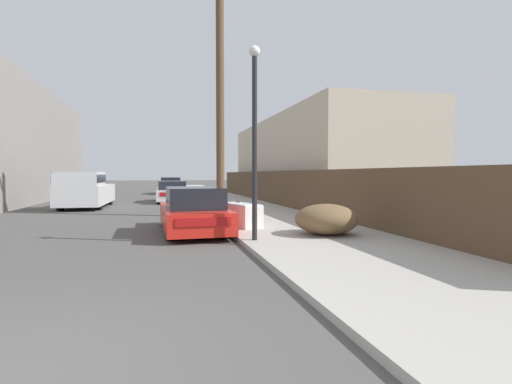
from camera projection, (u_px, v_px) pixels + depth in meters
The scene contains 11 objects.
sidewalk_curb at pixel (219, 198), 27.18m from camera, with size 4.20×63.00×0.12m, color #ADA89E.
discarded_fridge at pixel (241, 215), 11.91m from camera, with size 1.05×1.72×0.70m.
parked_sports_car_red at pixel (193, 212), 11.44m from camera, with size 1.84×4.41×1.31m.
car_parked_mid at pixel (172, 192), 23.98m from camera, with size 1.87×4.49×1.27m.
car_parked_far at pixel (171, 186), 34.25m from camera, with size 1.91×4.65×1.40m.
pickup_truck at pixel (85, 190), 19.67m from camera, with size 2.15×5.39×1.79m.
utility_pole at pixel (220, 90), 15.39m from camera, with size 1.80×0.31×9.43m.
street_lamp at pixel (255, 128), 9.30m from camera, with size 0.26×0.26×4.53m.
brush_pile at pixel (326, 219), 10.27m from camera, with size 1.62×1.62×0.79m.
wooden_fence at pixel (279, 188), 20.25m from camera, with size 0.08×31.52×1.72m, color brown.
building_right_house at pixel (311, 160), 25.93m from camera, with size 6.00×18.78×5.17m, color beige.
Camera 1 is at (1.33, -3.46, 1.67)m, focal length 28.00 mm.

